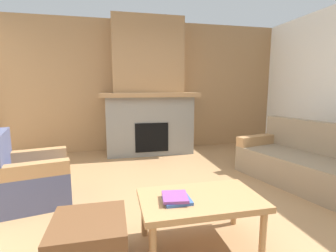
{
  "coord_description": "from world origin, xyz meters",
  "views": [
    {
      "loc": [
        -0.71,
        -2.38,
        1.32
      ],
      "look_at": [
        0.0,
        0.82,
        0.82
      ],
      "focal_mm": 26.37,
      "sensor_mm": 36.0,
      "label": 1
    }
  ],
  "objects_px": {
    "couch": "(307,164)",
    "coffee_table": "(200,203)",
    "fireplace": "(149,96)",
    "armchair": "(29,178)",
    "ottoman": "(90,245)"
  },
  "relations": [
    {
      "from": "couch",
      "to": "ottoman",
      "type": "relative_size",
      "value": 3.75
    },
    {
      "from": "armchair",
      "to": "ottoman",
      "type": "bearing_deg",
      "value": -59.05
    },
    {
      "from": "coffee_table",
      "to": "ottoman",
      "type": "relative_size",
      "value": 1.92
    },
    {
      "from": "coffee_table",
      "to": "armchair",
      "type": "bearing_deg",
      "value": 144.5
    },
    {
      "from": "armchair",
      "to": "ottoman",
      "type": "height_order",
      "value": "armchair"
    },
    {
      "from": "ottoman",
      "to": "fireplace",
      "type": "bearing_deg",
      "value": 74.6
    },
    {
      "from": "couch",
      "to": "coffee_table",
      "type": "xyz_separation_m",
      "value": [
        -1.91,
        -0.96,
        0.09
      ]
    },
    {
      "from": "couch",
      "to": "coffee_table",
      "type": "relative_size",
      "value": 1.95
    },
    {
      "from": "ottoman",
      "to": "couch",
      "type": "bearing_deg",
      "value": 21.14
    },
    {
      "from": "fireplace",
      "to": "couch",
      "type": "bearing_deg",
      "value": -49.61
    },
    {
      "from": "couch",
      "to": "ottoman",
      "type": "distance_m",
      "value": 2.99
    },
    {
      "from": "couch",
      "to": "armchair",
      "type": "xyz_separation_m",
      "value": [
        -3.57,
        0.22,
        0.01
      ]
    },
    {
      "from": "fireplace",
      "to": "couch",
      "type": "relative_size",
      "value": 1.38
    },
    {
      "from": "fireplace",
      "to": "armchair",
      "type": "xyz_separation_m",
      "value": [
        -1.69,
        -1.99,
        -0.87
      ]
    },
    {
      "from": "couch",
      "to": "coffee_table",
      "type": "height_order",
      "value": "couch"
    }
  ]
}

